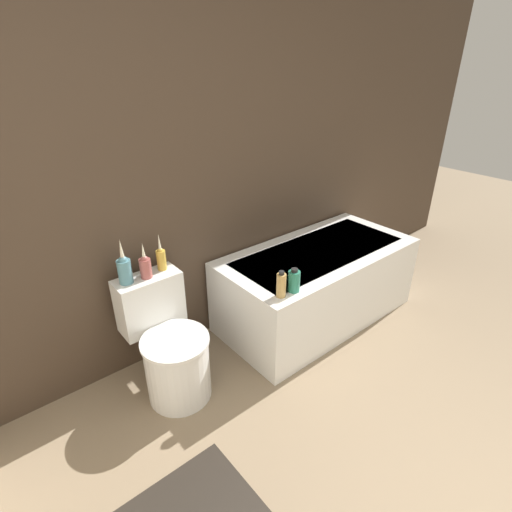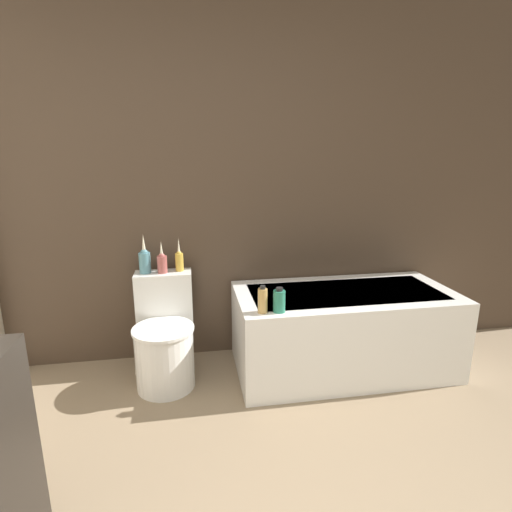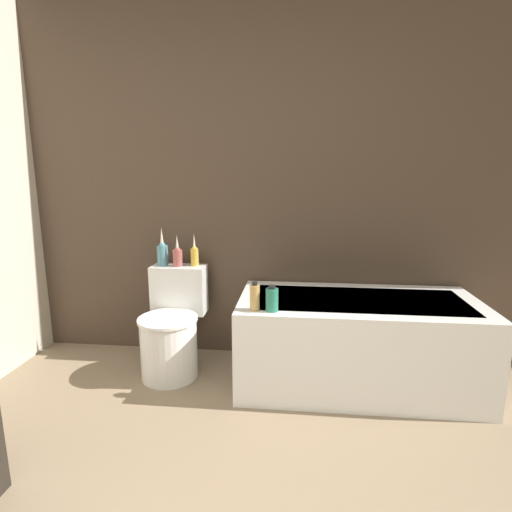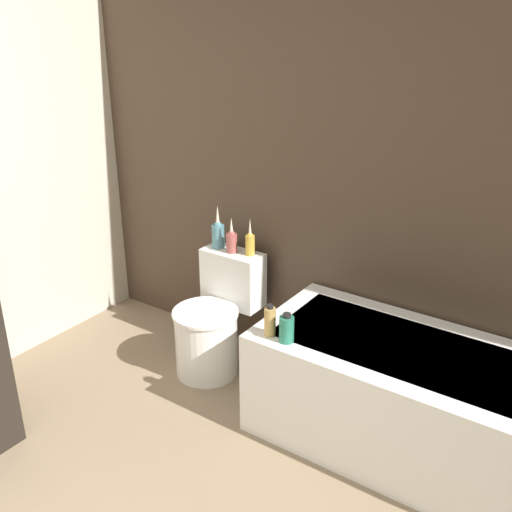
% 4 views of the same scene
% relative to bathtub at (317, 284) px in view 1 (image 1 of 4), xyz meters
% --- Properties ---
extents(wall_back_tiled, '(6.40, 0.06, 2.60)m').
position_rel_bathtub_xyz_m(wall_back_tiled, '(-0.82, 0.42, 1.01)').
color(wall_back_tiled, '#423326').
rests_on(wall_back_tiled, ground_plane).
extents(bathtub, '(1.51, 0.74, 0.57)m').
position_rel_bathtub_xyz_m(bathtub, '(0.00, 0.00, 0.00)').
color(bathtub, white).
rests_on(bathtub, ground).
extents(toilet, '(0.40, 0.57, 0.71)m').
position_rel_bathtub_xyz_m(toilet, '(-1.24, 0.04, 0.01)').
color(toilet, white).
rests_on(toilet, ground).
extents(vase_gold, '(0.08, 0.08, 0.27)m').
position_rel_bathtub_xyz_m(vase_gold, '(-1.35, 0.24, 0.51)').
color(vase_gold, teal).
rests_on(vase_gold, toilet).
extents(vase_silver, '(0.07, 0.07, 0.22)m').
position_rel_bathtub_xyz_m(vase_silver, '(-1.24, 0.23, 0.49)').
color(vase_silver, '#994C47').
rests_on(vase_silver, toilet).
extents(vase_bronze, '(0.06, 0.06, 0.24)m').
position_rel_bathtub_xyz_m(vase_bronze, '(-1.12, 0.26, 0.49)').
color(vase_bronze, gold).
rests_on(vase_bronze, toilet).
extents(shampoo_bottle_tall, '(0.06, 0.06, 0.17)m').
position_rel_bathtub_xyz_m(shampoo_bottle_tall, '(-0.63, -0.27, 0.36)').
color(shampoo_bottle_tall, tan).
rests_on(shampoo_bottle_tall, bathtub).
extents(shampoo_bottle_short, '(0.07, 0.07, 0.15)m').
position_rel_bathtub_xyz_m(shampoo_bottle_short, '(-0.53, -0.28, 0.35)').
color(shampoo_bottle_short, '#267259').
rests_on(shampoo_bottle_short, bathtub).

